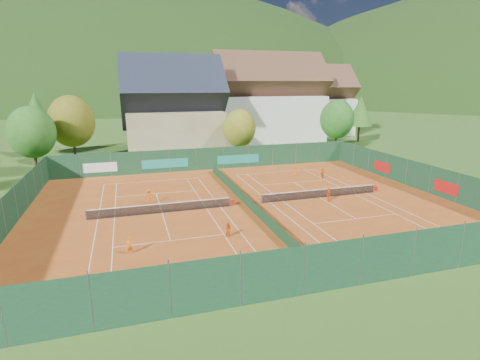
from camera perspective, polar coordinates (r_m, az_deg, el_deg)
The scene contains 33 objects.
ground at distance 36.24m, azimuth 0.92°, elevation -3.86°, with size 600.00×600.00×0.00m, color #2D551A.
clay_pad at distance 36.23m, azimuth 0.92°, elevation -3.82°, with size 40.00×32.00×0.01m, color #A54918.
court_markings_left at distance 34.75m, azimuth -11.79°, elevation -4.94°, with size 11.03×23.83×0.00m.
court_markings_right at distance 39.32m, azimuth 12.11°, elevation -2.65°, with size 11.03×23.83×0.00m.
tennis_net_left at distance 34.61m, azimuth -11.57°, elevation -4.15°, with size 13.30×0.10×1.02m.
tennis_net_right at distance 39.25m, azimuth 12.34°, elevation -1.94°, with size 13.30×0.10×1.02m.
court_divider at distance 36.08m, azimuth 0.93°, elevation -3.07°, with size 0.03×28.80×1.00m.
fence_north at distance 50.74m, azimuth -5.11°, elevation 3.20°, with size 40.00×0.10×3.00m.
fence_south at distance 22.14m, azimuth 14.03°, elevation -12.61°, with size 40.00×0.04×3.00m.
fence_west at distance 35.48m, azimuth -31.61°, elevation -3.94°, with size 0.04×32.00×3.00m.
fence_east at distance 45.90m, azimuth 25.41°, elevation 0.62°, with size 0.09×32.00×3.00m.
chalet at distance 63.35m, azimuth -10.17°, elevation 10.02°, with size 16.20×12.00×16.00m.
hotel_block_a at distance 73.78m, azimuth 4.29°, elevation 11.41°, with size 21.60×11.00×17.25m.
hotel_block_b at distance 86.91m, azimuth 11.14°, elevation 11.16°, with size 17.28×10.00×15.50m.
tree_west_front at distance 54.28m, azimuth -29.16°, elevation 6.36°, with size 5.72×5.72×8.69m.
tree_west_mid at distance 59.43m, azimuth -24.30°, elevation 8.14°, with size 6.44×6.44×9.78m.
tree_west_back at distance 68.22m, azimuth -28.61°, elevation 8.90°, with size 5.60×5.60×10.00m.
tree_center at distance 57.56m, azimuth -0.08°, elevation 7.89°, with size 5.01×5.01×7.60m.
tree_east_front at distance 66.69m, azimuth 14.56°, elevation 8.94°, with size 5.72×5.72×8.69m.
tree_east_mid at distance 78.75m, azimuth 17.87°, elevation 10.00°, with size 5.04×5.04×9.00m.
tree_east_back at distance 81.52m, azimuth 9.94°, elevation 11.09°, with size 7.15×7.15×10.86m.
mountain_backdrop at distance 273.86m, azimuth -8.43°, elevation 3.71°, with size 820.00×530.00×242.00m.
ball_hopper at distance 33.25m, azimuth 30.41°, elevation -6.64°, with size 0.34×0.34×0.80m.
loose_ball_0 at distance 28.18m, azimuth -17.47°, elevation -10.04°, with size 0.07×0.07×0.07m, color #CCD833.
loose_ball_1 at distance 30.95m, azimuth 16.49°, elevation -7.69°, with size 0.07×0.07×0.07m, color #CCD833.
loose_ball_2 at distance 39.86m, azimuth 4.44°, elevation -2.09°, with size 0.07×0.07×0.07m, color #CCD833.
loose_ball_3 at distance 40.67m, azimuth -6.61°, elevation -1.80°, with size 0.07×0.07×0.07m, color #CCD833.
player_left_near at distance 27.15m, azimuth -16.51°, elevation -9.56°, with size 0.45×0.30×1.24m, color orange.
player_left_mid at distance 28.67m, azimuth -1.83°, elevation -7.65°, with size 0.59×0.46×1.21m, color orange.
player_left_far at distance 37.39m, azimuth -13.70°, elevation -2.43°, with size 1.00×0.57×1.54m, color #D45912.
player_right_near at distance 37.99m, azimuth 13.37°, elevation -2.16°, with size 0.89×0.37×1.51m, color orange.
player_right_far_a at distance 47.92m, azimuth 8.40°, elevation 1.37°, with size 0.59×0.39×1.22m, color orange.
player_right_far_b at distance 47.13m, azimuth 12.44°, elevation 1.01°, with size 1.21×0.38×1.30m, color orange.
Camera 1 is at (-10.56, -32.71, 11.47)m, focal length 28.00 mm.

